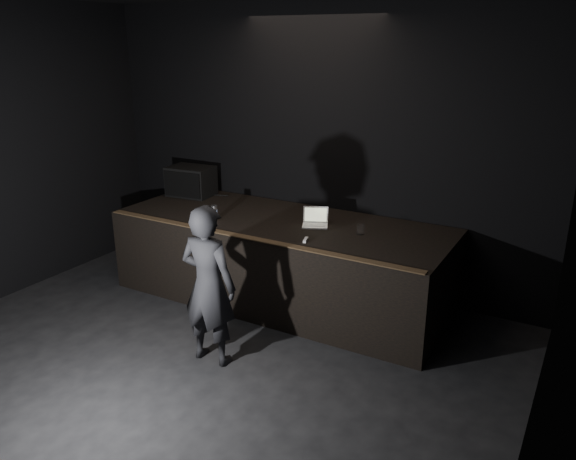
# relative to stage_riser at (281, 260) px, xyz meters

# --- Properties ---
(ground) EXTENTS (7.00, 7.00, 0.00)m
(ground) POSITION_rel_stage_riser_xyz_m (0.00, -2.73, -0.50)
(ground) COLOR black
(ground) RESTS_ON ground
(room_walls) EXTENTS (6.10, 7.10, 3.52)m
(room_walls) POSITION_rel_stage_riser_xyz_m (0.00, -2.73, 1.52)
(room_walls) COLOR black
(room_walls) RESTS_ON ground
(stage_riser) EXTENTS (4.00, 1.50, 1.00)m
(stage_riser) POSITION_rel_stage_riser_xyz_m (0.00, 0.00, 0.00)
(stage_riser) COLOR black
(stage_riser) RESTS_ON ground
(riser_lip) EXTENTS (3.92, 0.10, 0.01)m
(riser_lip) POSITION_rel_stage_riser_xyz_m (0.00, -0.71, 0.51)
(riser_lip) COLOR brown
(riser_lip) RESTS_ON stage_riser
(stage_monitor) EXTENTS (0.63, 0.49, 0.40)m
(stage_monitor) POSITION_rel_stage_riser_xyz_m (-1.64, 0.36, 0.70)
(stage_monitor) COLOR black
(stage_monitor) RESTS_ON stage_riser
(cable) EXTENTS (0.76, 0.26, 0.02)m
(cable) POSITION_rel_stage_riser_xyz_m (-1.55, 0.44, 0.51)
(cable) COLOR black
(cable) RESTS_ON stage_riser
(laptop) EXTENTS (0.37, 0.35, 0.20)m
(laptop) POSITION_rel_stage_riser_xyz_m (0.43, 0.05, 0.55)
(laptop) COLOR white
(laptop) RESTS_ON stage_riser
(beer_can) EXTENTS (0.08, 0.08, 0.18)m
(beer_can) POSITION_rel_stage_riser_xyz_m (-0.68, -0.39, 0.59)
(beer_can) COLOR silver
(beer_can) RESTS_ON stage_riser
(plastic_cup) EXTENTS (0.09, 0.09, 0.11)m
(plastic_cup) POSITION_rel_stage_riser_xyz_m (1.01, 0.00, 0.55)
(plastic_cup) COLOR white
(plastic_cup) RESTS_ON stage_riser
(wii_remote) EXTENTS (0.07, 0.14, 0.03)m
(wii_remote) POSITION_rel_stage_riser_xyz_m (0.59, -0.49, 0.51)
(wii_remote) COLOR white
(wii_remote) RESTS_ON stage_riser
(person) EXTENTS (0.60, 0.41, 1.60)m
(person) POSITION_rel_stage_riser_xyz_m (0.11, -1.56, 0.30)
(person) COLOR black
(person) RESTS_ON ground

